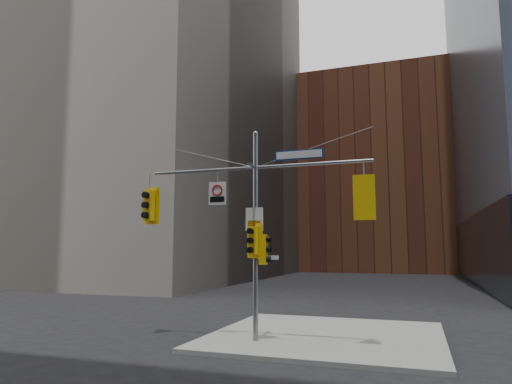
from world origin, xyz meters
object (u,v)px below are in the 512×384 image
Objects in this scene: traffic_light_west_arm at (149,206)px; traffic_light_east_arm at (365,198)px; traffic_light_pole_side at (265,249)px; street_sign_blade at (299,155)px; regulatory_sign_arm at (217,192)px; traffic_light_pole_front at (253,241)px; signal_assembly at (255,213)px.

traffic_light_east_arm reaches higher than traffic_light_west_arm.
traffic_light_east_arm reaches higher than traffic_light_pole_side.
regulatory_sign_arm is (-2.99, -0.02, -1.17)m from street_sign_blade.
street_sign_blade reaches higher than traffic_light_pole_front.
signal_assembly reaches higher than street_sign_blade.
signal_assembly is at bearing 99.37° from traffic_light_pole_front.
regulatory_sign_arm is (-1.43, -0.02, 0.76)m from signal_assembly.
regulatory_sign_arm is at bearing 179.39° from traffic_light_pole_front.
signal_assembly is at bearing 88.31° from traffic_light_pole_side.
traffic_light_west_arm is 2.85m from regulatory_sign_arm.
traffic_light_pole_side is 0.87× the size of traffic_light_pole_front.
signal_assembly is 5.71× the size of traffic_light_west_arm.
street_sign_blade is at bearing 0.11° from signal_assembly.
traffic_light_west_arm is at bearing 179.81° from signal_assembly.
street_sign_blade is at bearing 6.31° from traffic_light_west_arm.
signal_assembly is 1.29m from traffic_light_pole_side.
signal_assembly is 4.27m from traffic_light_west_arm.
traffic_light_west_arm is at bearing 176.60° from regulatory_sign_arm.
traffic_light_pole_front is at bearing 127.33° from traffic_light_pole_side.
street_sign_blade is (1.56, 0.00, 1.93)m from signal_assembly.
regulatory_sign_arm is at bearing 5.73° from traffic_light_west_arm.
traffic_light_west_arm is 1.38× the size of traffic_light_pole_side.
traffic_light_west_arm reaches higher than traffic_light_pole_front.
traffic_light_east_arm is at bearing 0.00° from signal_assembly.
traffic_light_pole_side is at bearing 1.70° from signal_assembly.
signal_assembly is 3.70m from traffic_light_east_arm.
traffic_light_west_arm is 0.98× the size of traffic_light_east_arm.
traffic_light_east_arm is (7.94, -0.01, 0.00)m from traffic_light_west_arm.
traffic_light_west_arm is at bearing -174.61° from traffic_light_pole_front.
signal_assembly is 1.62m from regulatory_sign_arm.
street_sign_blade reaches higher than regulatory_sign_arm.
traffic_light_pole_front is 2.25m from regulatory_sign_arm.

